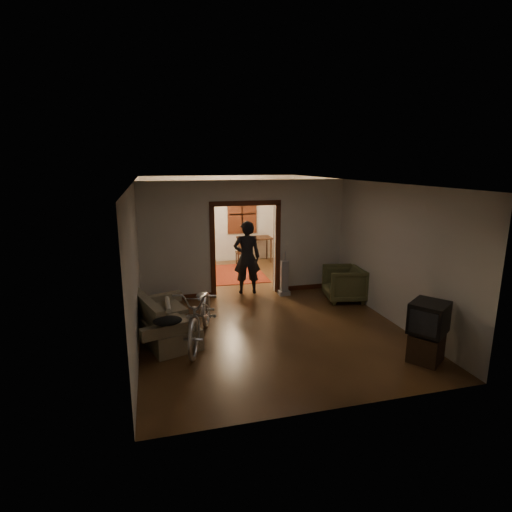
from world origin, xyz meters
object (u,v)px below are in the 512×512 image
object	(u,v)px
armchair	(344,284)
person	(247,257)
locker	(177,240)
bicycle	(201,313)
sofa	(163,316)
desk	(254,250)

from	to	relation	value
armchair	person	world-z (taller)	person
armchair	locker	world-z (taller)	locker
person	locker	size ratio (longest dim) A/B	1.07
bicycle	person	distance (m)	2.94
locker	sofa	bearing A→B (deg)	-81.85
sofa	armchair	size ratio (longest dim) A/B	2.00
person	bicycle	bearing A→B (deg)	67.86
bicycle	armchair	distance (m)	3.82
locker	desk	xyz separation A→B (m)	(2.47, -0.06, -0.45)
bicycle	locker	world-z (taller)	locker
sofa	desk	size ratio (longest dim) A/B	1.64
sofa	person	size ratio (longest dim) A/B	0.98
bicycle	armchair	size ratio (longest dim) A/B	2.32
bicycle	person	world-z (taller)	person
bicycle	locker	xyz separation A→B (m)	(-0.03, 5.67, 0.30)
sofa	locker	distance (m)	5.36
sofa	locker	xyz separation A→B (m)	(0.63, 5.31, 0.44)
desk	sofa	bearing A→B (deg)	-119.62
desk	locker	bearing A→B (deg)	179.59
armchair	person	distance (m)	2.43
desk	bicycle	bearing A→B (deg)	-112.58
bicycle	desk	size ratio (longest dim) A/B	1.90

